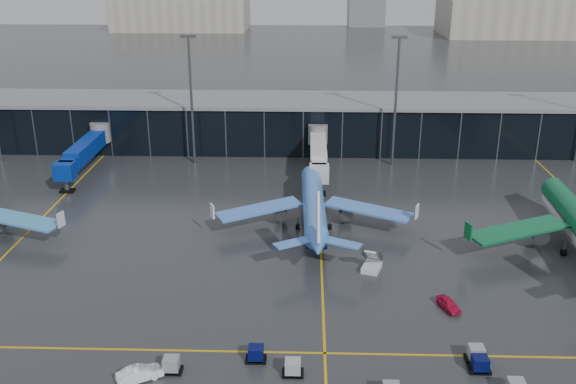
{
  "coord_description": "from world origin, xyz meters",
  "views": [
    {
      "loc": [
        7.86,
        -73.46,
        40.85
      ],
      "look_at": [
        5.0,
        18.0,
        6.0
      ],
      "focal_mm": 40.0,
      "sensor_mm": 36.0,
      "label": 1
    }
  ],
  "objects_px": {
    "service_van_red": "(449,304)",
    "baggage_carts": "(365,377)",
    "service_van_white": "(140,374)",
    "mobile_airstair": "(372,265)",
    "airliner_klm_near": "(314,191)"
  },
  "relations": [
    {
      "from": "service_van_red",
      "to": "baggage_carts",
      "type": "bearing_deg",
      "value": -147.92
    },
    {
      "from": "service_van_white",
      "to": "service_van_red",
      "type": "bearing_deg",
      "value": -95.37
    },
    {
      "from": "mobile_airstair",
      "to": "service_van_white",
      "type": "xyz_separation_m",
      "value": [
        -25.57,
        -24.48,
        -0.01
      ]
    },
    {
      "from": "airliner_klm_near",
      "to": "baggage_carts",
      "type": "bearing_deg",
      "value": -84.33
    },
    {
      "from": "service_van_red",
      "to": "service_van_white",
      "type": "height_order",
      "value": "service_van_white"
    },
    {
      "from": "service_van_white",
      "to": "mobile_airstair",
      "type": "bearing_deg",
      "value": -75.05
    },
    {
      "from": "service_van_red",
      "to": "service_van_white",
      "type": "bearing_deg",
      "value": -176.62
    },
    {
      "from": "service_van_red",
      "to": "service_van_white",
      "type": "distance_m",
      "value": 37.0
    },
    {
      "from": "airliner_klm_near",
      "to": "service_van_red",
      "type": "height_order",
      "value": "airliner_klm_near"
    },
    {
      "from": "airliner_klm_near",
      "to": "baggage_carts",
      "type": "distance_m",
      "value": 40.04
    },
    {
      "from": "airliner_klm_near",
      "to": "mobile_airstair",
      "type": "bearing_deg",
      "value": -64.18
    },
    {
      "from": "service_van_red",
      "to": "service_van_white",
      "type": "relative_size",
      "value": 0.84
    },
    {
      "from": "mobile_airstair",
      "to": "service_van_white",
      "type": "relative_size",
      "value": 0.81
    },
    {
      "from": "airliner_klm_near",
      "to": "service_van_red",
      "type": "relative_size",
      "value": 9.36
    },
    {
      "from": "airliner_klm_near",
      "to": "service_van_white",
      "type": "relative_size",
      "value": 7.89
    }
  ]
}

